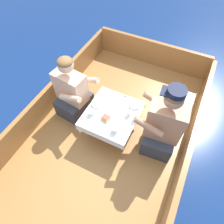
{
  "coord_description": "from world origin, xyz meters",
  "views": [
    {
      "loc": [
        0.63,
        -1.25,
        2.65
      ],
      "look_at": [
        0.0,
        0.03,
        0.73
      ],
      "focal_mm": 32.0,
      "sensor_mm": 36.0,
      "label": 1
    }
  ],
  "objects": [
    {
      "name": "coffee_cup_starboard",
      "position": [
        0.19,
        0.09,
        0.74
      ],
      "size": [
        0.09,
        0.06,
        0.07
      ],
      "color": "silver",
      "rests_on": "cockpit_table"
    },
    {
      "name": "cockpit_table",
      "position": [
        0.0,
        0.03,
        0.66
      ],
      "size": [
        0.62,
        0.67,
        0.37
      ],
      "color": "#B2B2B7",
      "rests_on": "boat_deck"
    },
    {
      "name": "utensil_knife_port",
      "position": [
        -0.07,
        0.29,
        0.71
      ],
      "size": [
        0.04,
        0.17,
        0.0
      ],
      "rotation": [
        0.0,
        0.0,
        1.41
      ],
      "color": "silver",
      "rests_on": "cockpit_table"
    },
    {
      "name": "utensil_fork_starboard",
      "position": [
        0.08,
        0.33,
        0.71
      ],
      "size": [
        0.17,
        0.05,
        0.0
      ],
      "rotation": [
        0.0,
        0.0,
        2.92
      ],
      "color": "silver",
      "rests_on": "cockpit_table"
    },
    {
      "name": "utensil_spoon_center",
      "position": [
        -0.2,
        0.23,
        0.71
      ],
      "size": [
        0.09,
        0.16,
        0.01
      ],
      "rotation": [
        0.0,
        0.0,
        1.15
      ],
      "color": "silver",
      "rests_on": "cockpit_table"
    },
    {
      "name": "gunwale_starboard",
      "position": [
        0.96,
        0.0,
        0.52
      ],
      "size": [
        0.06,
        3.18,
        0.37
      ],
      "primitive_type": "cube",
      "color": "#936033",
      "rests_on": "boat_deck"
    },
    {
      "name": "utensil_spoon_starboard",
      "position": [
        0.25,
        -0.04,
        0.71
      ],
      "size": [
        0.05,
        0.17,
        0.01
      ],
      "rotation": [
        0.0,
        0.0,
        1.71
      ],
      "color": "silver",
      "rests_on": "cockpit_table"
    },
    {
      "name": "gunwale_port",
      "position": [
        -0.96,
        0.0,
        0.52
      ],
      "size": [
        0.06,
        3.18,
        0.37
      ],
      "primitive_type": "cube",
      "color": "#936033",
      "rests_on": "boat_deck"
    },
    {
      "name": "bowl_port_near",
      "position": [
        -0.23,
        0.05,
        0.73
      ],
      "size": [
        0.12,
        0.12,
        0.04
      ],
      "color": "silver",
      "rests_on": "cockpit_table"
    },
    {
      "name": "ground_plane",
      "position": [
        0.0,
        0.0,
        0.0
      ],
      "size": [
        60.0,
        60.0,
        0.0
      ],
      "primitive_type": "plane",
      "color": "navy"
    },
    {
      "name": "sandwich",
      "position": [
        -0.02,
        -0.09,
        0.74
      ],
      "size": [
        0.11,
        0.1,
        0.05
      ],
      "rotation": [
        0.0,
        0.0,
        -0.19
      ],
      "color": "tan",
      "rests_on": "plate_sandwich"
    },
    {
      "name": "person_starboard",
      "position": [
        0.61,
        0.09,
        0.74
      ],
      "size": [
        0.55,
        0.48,
        1.02
      ],
      "rotation": [
        0.0,
        0.0,
        3.23
      ],
      "color": "#333847",
      "rests_on": "boat_deck"
    },
    {
      "name": "boat_deck",
      "position": [
        0.0,
        0.0,
        0.17
      ],
      "size": [
        1.99,
        3.18,
        0.33
      ],
      "primitive_type": "cube",
      "color": "#9E6B38",
      "rests_on": "ground_plane"
    },
    {
      "name": "utensil_spoon_port",
      "position": [
        0.26,
        -0.22,
        0.71
      ],
      "size": [
        0.17,
        0.07,
        0.01
      ],
      "rotation": [
        0.0,
        0.0,
        0.35
      ],
      "color": "silver",
      "rests_on": "cockpit_table"
    },
    {
      "name": "plate_sandwich",
      "position": [
        -0.02,
        -0.09,
        0.71
      ],
      "size": [
        0.21,
        0.21,
        0.01
      ],
      "color": "silver",
      "rests_on": "cockpit_table"
    },
    {
      "name": "coffee_cup_center",
      "position": [
        -0.21,
        -0.1,
        0.74
      ],
      "size": [
        0.1,
        0.07,
        0.06
      ],
      "color": "silver",
      "rests_on": "cockpit_table"
    },
    {
      "name": "bow_coaming",
      "position": [
        0.0,
        1.56,
        0.55
      ],
      "size": [
        1.87,
        0.06,
        0.43
      ],
      "primitive_type": "cube",
      "color": "#936033",
      "rests_on": "boat_deck"
    },
    {
      "name": "utensil_knife_starboard",
      "position": [
        -0.12,
        0.27,
        0.71
      ],
      "size": [
        0.02,
        0.17,
        0.0
      ],
      "rotation": [
        0.0,
        0.0,
        1.6
      ],
      "color": "silver",
      "rests_on": "cockpit_table"
    },
    {
      "name": "person_port",
      "position": [
        -0.61,
        0.09,
        0.7
      ],
      "size": [
        0.56,
        0.49,
        0.92
      ],
      "rotation": [
        0.0,
        0.0,
        -0.12
      ],
      "color": "#333847",
      "rests_on": "boat_deck"
    },
    {
      "name": "plate_bread",
      "position": [
        -0.07,
        0.15,
        0.71
      ],
      "size": [
        0.19,
        0.19,
        0.01
      ],
      "color": "silver",
      "rests_on": "cockpit_table"
    },
    {
      "name": "bowl_starboard_near",
      "position": [
        0.2,
        0.25,
        0.73
      ],
      "size": [
        0.13,
        0.13,
        0.04
      ],
      "color": "silver",
      "rests_on": "cockpit_table"
    },
    {
      "name": "coffee_cup_port",
      "position": [
        0.14,
        -0.19,
        0.74
      ],
      "size": [
        0.11,
        0.08,
        0.07
      ],
      "color": "silver",
      "rests_on": "cockpit_table"
    }
  ]
}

